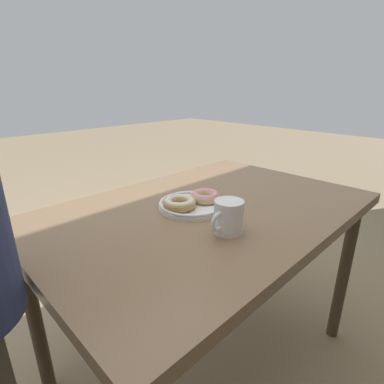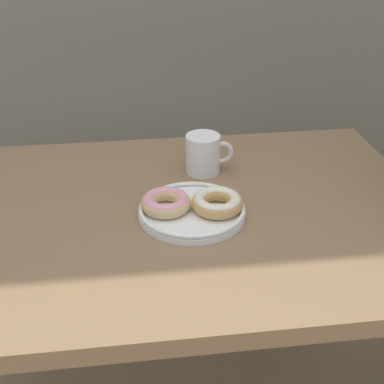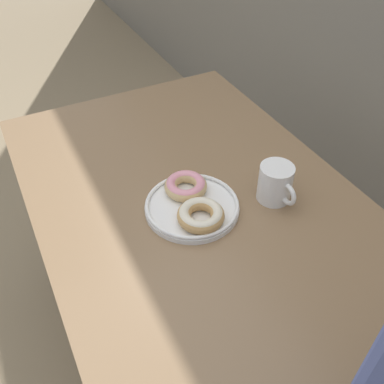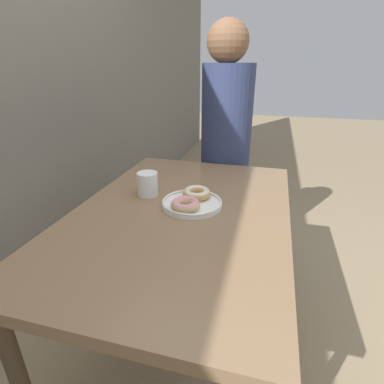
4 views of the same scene
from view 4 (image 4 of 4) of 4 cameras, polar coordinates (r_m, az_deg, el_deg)
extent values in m
plane|color=#937F60|center=(1.60, 6.12, -28.43)|extent=(14.00, 14.00, 0.00)
cube|color=#846647|center=(1.17, -2.06, -4.37)|extent=(1.21, 0.81, 0.04)
cylinder|color=#473828|center=(1.78, 14.22, -8.07)|extent=(0.05, 0.05, 0.69)
cylinder|color=#473828|center=(1.89, -7.08, -5.39)|extent=(0.05, 0.05, 0.69)
cylinder|color=white|center=(1.19, 0.00, -2.35)|extent=(0.24, 0.24, 0.01)
torus|color=white|center=(1.18, 0.00, -1.82)|extent=(0.24, 0.24, 0.01)
torus|color=tan|center=(1.22, 0.90, -0.27)|extent=(0.12, 0.12, 0.03)
torus|color=silver|center=(1.22, 0.90, -0.02)|extent=(0.12, 0.12, 0.03)
torus|color=#D6B27A|center=(1.13, -1.29, -2.44)|extent=(0.15, 0.15, 0.03)
torus|color=pink|center=(1.13, -1.29, -2.17)|extent=(0.14, 0.14, 0.03)
cylinder|color=white|center=(1.28, -8.43, 1.52)|extent=(0.09, 0.09, 0.10)
cylinder|color=#382114|center=(1.27, -8.55, 3.38)|extent=(0.07, 0.07, 0.00)
torus|color=white|center=(1.32, -7.67, 2.31)|extent=(0.06, 0.01, 0.06)
cube|color=brown|center=(2.04, 6.18, -3.33)|extent=(0.28, 0.20, 0.67)
cylinder|color=navy|center=(1.78, 6.65, 13.90)|extent=(0.29, 0.29, 0.58)
sphere|color=brown|center=(1.69, 6.86, 26.62)|extent=(0.22, 0.22, 0.22)
camera|label=1|loc=(1.99, -15.45, 19.69)|focal=28.00mm
camera|label=2|loc=(1.16, 58.26, 18.50)|focal=50.00mm
camera|label=3|loc=(1.74, 20.30, 29.96)|focal=40.00mm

